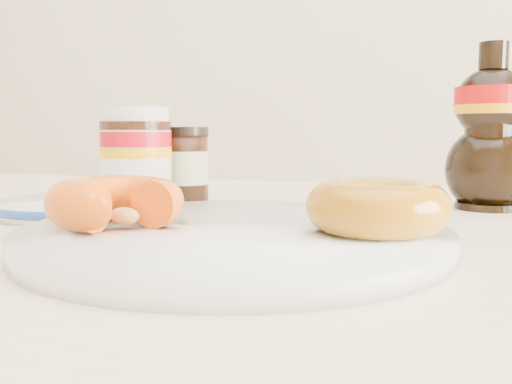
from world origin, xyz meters
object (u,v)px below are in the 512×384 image
(nutella_jar, at_px, (136,153))
(syrup_bottle, at_px, (491,127))
(dark_jar, at_px, (186,165))
(dining_table, at_px, (226,320))
(donut_bitten, at_px, (116,202))
(blue_rim_saucer, at_px, (73,206))
(plate, at_px, (235,236))
(donut_whole, at_px, (377,207))

(nutella_jar, height_order, syrup_bottle, syrup_bottle)
(dark_jar, bearing_deg, syrup_bottle, 4.76)
(dining_table, distance_m, donut_bitten, 0.16)
(nutella_jar, height_order, blue_rim_saucer, nutella_jar)
(donut_bitten, bearing_deg, dark_jar, 107.34)
(plate, relative_size, blue_rim_saucer, 2.00)
(plate, height_order, donut_whole, donut_whole)
(plate, relative_size, donut_whole, 3.16)
(dark_jar, bearing_deg, nutella_jar, -111.28)
(dark_jar, bearing_deg, donut_whole, -43.13)
(plate, xyz_separation_m, blue_rim_saucer, (-0.21, 0.10, 0.00))
(dark_jar, xyz_separation_m, blue_rim_saucer, (-0.06, -0.14, -0.03))
(donut_bitten, bearing_deg, blue_rim_saucer, 138.26)
(donut_whole, distance_m, blue_rim_saucer, 0.32)
(blue_rim_saucer, bearing_deg, dark_jar, 68.15)
(donut_whole, height_order, blue_rim_saucer, donut_whole)
(donut_bitten, bearing_deg, plate, 19.04)
(plate, xyz_separation_m, dark_jar, (-0.15, 0.25, 0.03))
(plate, bearing_deg, nutella_jar, 135.60)
(plate, bearing_deg, dining_table, 115.67)
(dining_table, distance_m, dark_jar, 0.24)
(dining_table, xyz_separation_m, donut_whole, (0.14, -0.07, 0.12))
(plate, bearing_deg, dark_jar, 121.85)
(plate, height_order, donut_bitten, donut_bitten)
(blue_rim_saucer, bearing_deg, donut_whole, -16.62)
(dining_table, distance_m, plate, 0.13)
(dining_table, xyz_separation_m, plate, (0.04, -0.08, 0.09))
(nutella_jar, height_order, dark_jar, nutella_jar)
(nutella_jar, relative_size, dark_jar, 1.24)
(dark_jar, bearing_deg, plate, -58.15)
(dark_jar, bearing_deg, donut_bitten, -75.43)
(nutella_jar, bearing_deg, dining_table, -34.70)
(dining_table, xyz_separation_m, dark_jar, (-0.12, 0.17, 0.13))
(dining_table, bearing_deg, syrup_bottle, 41.03)
(plate, relative_size, dark_jar, 3.48)
(dining_table, distance_m, nutella_jar, 0.22)
(donut_whole, distance_m, dark_jar, 0.35)
(syrup_bottle, bearing_deg, blue_rim_saucer, -156.65)
(dining_table, distance_m, donut_whole, 0.19)
(plate, relative_size, nutella_jar, 2.81)
(donut_bitten, relative_size, syrup_bottle, 0.56)
(donut_whole, relative_size, dark_jar, 1.10)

